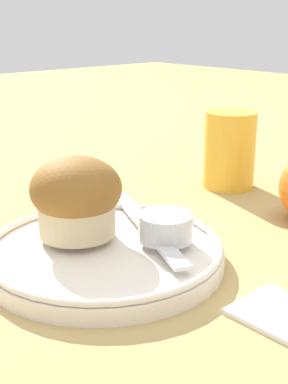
% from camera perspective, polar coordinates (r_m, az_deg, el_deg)
% --- Properties ---
extents(ground_plane, '(3.00, 3.00, 0.00)m').
position_cam_1_polar(ground_plane, '(0.49, -6.09, -7.02)').
color(ground_plane, tan).
extents(plate, '(0.21, 0.21, 0.02)m').
position_cam_1_polar(plate, '(0.47, -4.24, -6.42)').
color(plate, silver).
rests_on(plate, ground_plane).
extents(muffin, '(0.08, 0.08, 0.07)m').
position_cam_1_polar(muffin, '(0.47, -7.43, -0.56)').
color(muffin, beige).
rests_on(muffin, plate).
extents(cream_ramekin, '(0.05, 0.05, 0.02)m').
position_cam_1_polar(cream_ramekin, '(0.47, 2.33, -3.60)').
color(cream_ramekin, silver).
rests_on(cream_ramekin, plate).
extents(berry_pair, '(0.03, 0.02, 0.02)m').
position_cam_1_polar(berry_pair, '(0.49, 1.47, -2.90)').
color(berry_pair, '#4C194C').
rests_on(berry_pair, plate).
extents(butter_knife, '(0.18, 0.09, 0.00)m').
position_cam_1_polar(butter_knife, '(0.50, 0.26, -3.58)').
color(butter_knife, silver).
rests_on(butter_knife, plate).
extents(juice_glass, '(0.06, 0.06, 0.10)m').
position_cam_1_polar(juice_glass, '(0.68, 9.11, 4.47)').
color(juice_glass, gold).
rests_on(juice_glass, ground_plane).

